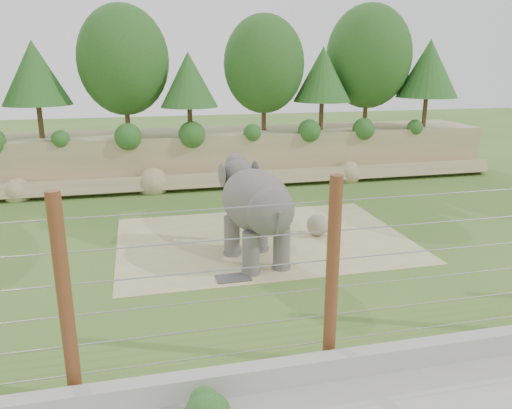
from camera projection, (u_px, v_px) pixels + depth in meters
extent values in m
plane|color=#446827|center=(272.00, 275.00, 14.62)|extent=(90.00, 90.00, 0.00)
cube|color=#91855A|center=(208.00, 155.00, 26.42)|extent=(30.00, 4.00, 2.50)
cube|color=#91855A|center=(215.00, 181.00, 24.52)|extent=(30.00, 1.37, 1.07)
cylinder|color=#3F2B19|center=(40.00, 121.00, 23.60)|extent=(0.24, 0.24, 1.58)
sphere|color=#184415|center=(35.00, 75.00, 23.01)|extent=(3.60, 3.60, 3.60)
cylinder|color=#3F2B19|center=(127.00, 115.00, 24.91)|extent=(0.24, 0.24, 1.92)
sphere|color=#184415|center=(123.00, 60.00, 24.19)|extent=(4.40, 4.40, 4.40)
cylinder|color=#3F2B19|center=(190.00, 121.00, 24.53)|extent=(0.24, 0.24, 1.40)
sphere|color=#184415|center=(189.00, 81.00, 24.01)|extent=(3.20, 3.20, 3.20)
cylinder|color=#3F2B19|center=(264.00, 113.00, 26.30)|extent=(0.24, 0.24, 1.82)
sphere|color=#184415|center=(264.00, 64.00, 25.62)|extent=(4.16, 4.16, 4.16)
cylinder|color=#3F2B19|center=(321.00, 116.00, 26.45)|extent=(0.24, 0.24, 1.50)
sphere|color=#184415|center=(323.00, 76.00, 25.89)|extent=(3.44, 3.44, 3.44)
cylinder|color=#3F2B19|center=(365.00, 108.00, 27.99)|extent=(0.24, 0.24, 2.03)
sphere|color=#184415|center=(368.00, 57.00, 27.22)|extent=(4.64, 4.64, 4.64)
cylinder|color=#3F2B19|center=(425.00, 112.00, 27.59)|extent=(0.24, 0.24, 1.64)
sphere|color=#184415|center=(429.00, 70.00, 26.97)|extent=(3.76, 3.76, 3.76)
cube|color=tan|center=(263.00, 239.00, 17.53)|extent=(10.00, 7.00, 0.02)
cube|color=#262628|center=(233.00, 278.00, 14.35)|extent=(1.00, 0.60, 0.03)
sphere|color=gray|center=(318.00, 225.00, 17.81)|extent=(0.79, 0.79, 0.79)
cube|color=#A3A297|center=(338.00, 365.00, 9.88)|extent=(26.00, 0.35, 0.50)
cylinder|color=#5A2E16|center=(65.00, 301.00, 8.74)|extent=(0.26, 0.26, 4.00)
cylinder|color=#5A2E16|center=(332.00, 274.00, 9.86)|extent=(0.26, 0.26, 4.00)
cylinder|color=gray|center=(329.00, 341.00, 10.28)|extent=(20.00, 0.02, 0.02)
cylinder|color=gray|center=(330.00, 315.00, 10.11)|extent=(20.00, 0.02, 0.02)
cylinder|color=gray|center=(332.00, 288.00, 9.94)|extent=(20.00, 0.02, 0.02)
cylinder|color=gray|center=(333.00, 260.00, 9.78)|extent=(20.00, 0.02, 0.02)
cylinder|color=gray|center=(334.00, 231.00, 9.61)|extent=(20.00, 0.02, 0.02)
cylinder|color=gray|center=(336.00, 201.00, 9.44)|extent=(20.00, 0.02, 0.02)
sphere|color=#255822|center=(201.00, 408.00, 8.46)|extent=(0.74, 0.74, 0.74)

